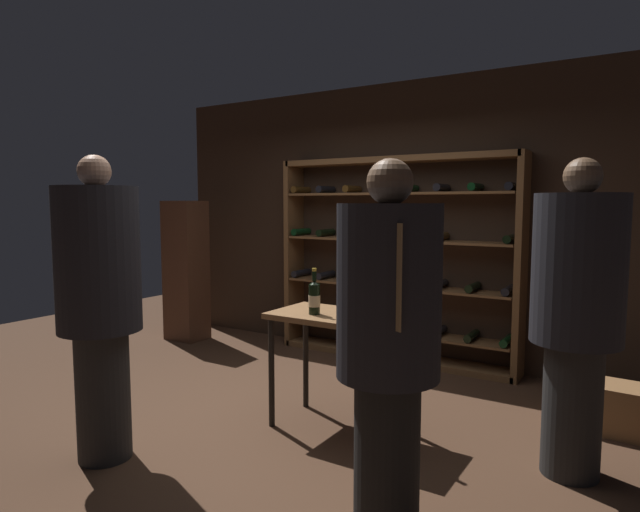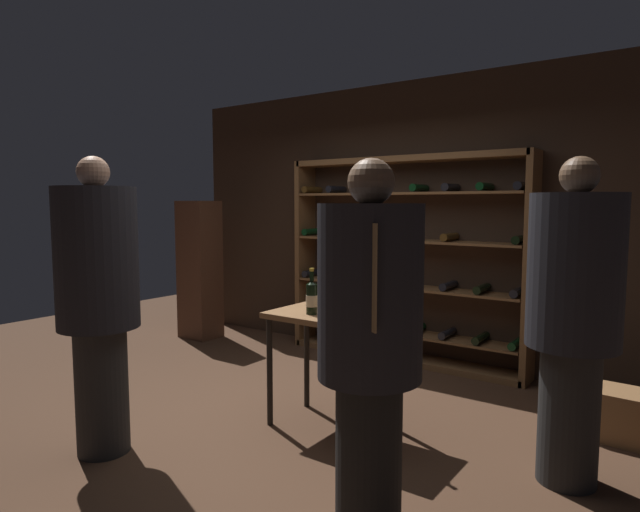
% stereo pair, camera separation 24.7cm
% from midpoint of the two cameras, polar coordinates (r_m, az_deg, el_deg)
% --- Properties ---
extents(ground_plane, '(10.11, 10.11, 0.00)m').
position_cam_midpoint_polar(ground_plane, '(4.37, -6.06, -16.32)').
color(ground_plane, '#472D1E').
extents(back_wall, '(5.63, 0.10, 2.88)m').
position_cam_midpoint_polar(back_wall, '(5.81, 6.47, 3.68)').
color(back_wall, '#332319').
rests_on(back_wall, ground).
extents(wine_rack, '(2.58, 0.32, 2.10)m').
position_cam_midpoint_polar(wine_rack, '(5.60, 6.53, -0.45)').
color(wine_rack, brown).
rests_on(wine_rack, ground).
extents(tasting_table, '(0.92, 0.55, 0.84)m').
position_cam_midpoint_polar(tasting_table, '(3.90, -0.19, -7.85)').
color(tasting_table, brown).
rests_on(tasting_table, ground).
extents(person_guest_plum_blouse, '(0.51, 0.51, 1.84)m').
position_cam_midpoint_polar(person_guest_plum_blouse, '(2.66, 4.56, -8.04)').
color(person_guest_plum_blouse, black).
rests_on(person_guest_plum_blouse, ground).
extents(person_bystander_dark_jacket, '(0.51, 0.51, 1.93)m').
position_cam_midpoint_polar(person_bystander_dark_jacket, '(3.70, -24.10, -3.78)').
color(person_bystander_dark_jacket, '#252525').
rests_on(person_bystander_dark_jacket, ground).
extents(person_bystander_red_print, '(0.52, 0.52, 1.89)m').
position_cam_midpoint_polar(person_bystander_red_print, '(3.46, 23.68, -4.78)').
color(person_bystander_red_print, black).
rests_on(person_bystander_red_print, ground).
extents(wine_crate, '(0.50, 0.37, 0.35)m').
position_cam_midpoint_polar(wine_crate, '(4.46, 27.37, -14.12)').
color(wine_crate, brown).
rests_on(wine_crate, ground).
extents(display_cabinet, '(0.44, 0.36, 1.66)m').
position_cam_midpoint_polar(display_cabinet, '(6.67, -15.02, -1.50)').
color(display_cabinet, '#4C2D1E').
rests_on(display_cabinet, ground).
extents(wine_bottle_black_capsule, '(0.08, 0.08, 0.33)m').
position_cam_midpoint_polar(wine_bottle_black_capsule, '(3.84, -2.45, -4.40)').
color(wine_bottle_black_capsule, black).
rests_on(wine_bottle_black_capsule, tasting_table).
extents(wine_bottle_gold_foil, '(0.08, 0.08, 0.39)m').
position_cam_midpoint_polar(wine_bottle_gold_foil, '(3.72, 3.36, -4.38)').
color(wine_bottle_gold_foil, '#4C3314').
rests_on(wine_bottle_gold_foil, tasting_table).
extents(wine_glass_stemmed_right, '(0.07, 0.07, 0.16)m').
position_cam_midpoint_polar(wine_glass_stemmed_right, '(3.55, 1.85, -5.25)').
color(wine_glass_stemmed_right, silver).
rests_on(wine_glass_stemmed_right, tasting_table).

